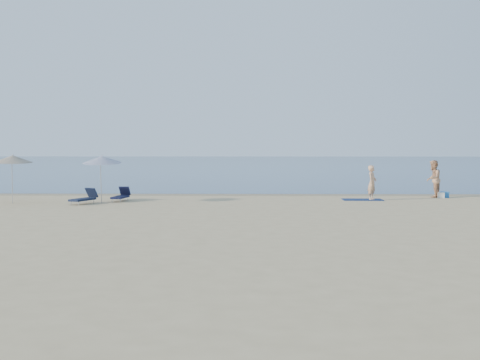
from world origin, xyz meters
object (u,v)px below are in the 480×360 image
(person_left, at_px, (372,183))
(umbrella_near, at_px, (102,160))
(blue_cooler, at_px, (444,195))
(person_right, at_px, (433,179))

(person_left, relative_size, umbrella_near, 0.74)
(person_left, distance_m, blue_cooler, 4.41)
(person_right, bearing_deg, blue_cooler, 107.96)
(blue_cooler, bearing_deg, person_right, -179.14)
(blue_cooler, height_order, umbrella_near, umbrella_near)
(person_right, bearing_deg, umbrella_near, -48.43)
(person_right, relative_size, blue_cooler, 4.37)
(person_left, bearing_deg, person_right, -36.57)
(person_left, height_order, person_right, person_right)
(person_right, height_order, blue_cooler, person_right)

